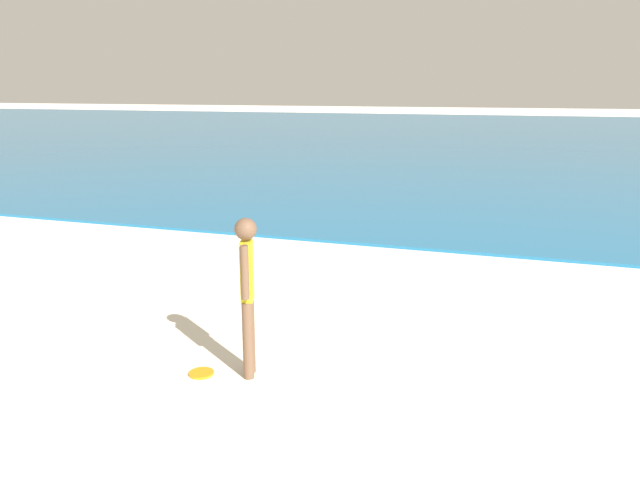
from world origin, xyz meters
TOP-DOWN VIEW (x-y plane):
  - water at (0.00, 41.67)m, footprint 160.00×60.00m
  - person_standing at (-0.10, 5.95)m, footprint 0.23×0.38m
  - frisbee at (-0.60, 5.79)m, footprint 0.27×0.27m

SIDE VIEW (x-z plane):
  - frisbee at x=-0.60m, z-range 0.00..0.03m
  - water at x=0.00m, z-range 0.00..0.06m
  - person_standing at x=-0.10m, z-range 0.12..1.82m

